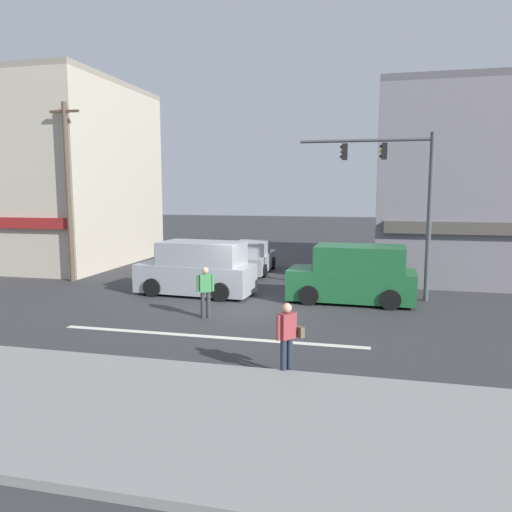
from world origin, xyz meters
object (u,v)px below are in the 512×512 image
object	(u,v)px
utility_pole_near_left	(68,190)
traffic_light_mast	(403,189)
van_parked_curbside	(198,269)
van_approaching_near	(354,275)
pedestrian_mid_crossing	(205,289)
pedestrian_foreground_with_bag	(288,334)
street_tree	(433,197)
sedan_crossing_leftbound	(252,259)

from	to	relation	value
utility_pole_near_left	traffic_light_mast	distance (m)	14.31
van_parked_curbside	van_approaching_near	distance (m)	6.09
utility_pole_near_left	pedestrian_mid_crossing	distance (m)	9.89
van_parked_curbside	pedestrian_mid_crossing	xyz separation A→B (m)	(1.51, -3.39, -0.06)
utility_pole_near_left	van_parked_curbside	size ratio (longest dim) A/B	1.68
traffic_light_mast	van_parked_curbside	size ratio (longest dim) A/B	1.31
traffic_light_mast	van_parked_curbside	distance (m)	8.41
van_approaching_near	pedestrian_foreground_with_bag	bearing A→B (deg)	-98.12
traffic_light_mast	pedestrian_foreground_with_bag	bearing A→B (deg)	-107.73
street_tree	utility_pole_near_left	distance (m)	16.55
pedestrian_foreground_with_bag	street_tree	bearing A→B (deg)	72.25
traffic_light_mast	van_approaching_near	size ratio (longest dim) A/B	1.33
sedan_crossing_leftbound	pedestrian_foreground_with_bag	xyz separation A→B (m)	(4.13, -13.40, 0.24)
traffic_light_mast	pedestrian_mid_crossing	bearing A→B (deg)	-145.60
utility_pole_near_left	pedestrian_foreground_with_bag	bearing A→B (deg)	-38.56
van_approaching_near	pedestrian_foreground_with_bag	world-z (taller)	van_approaching_near
sedan_crossing_leftbound	pedestrian_foreground_with_bag	distance (m)	14.02
sedan_crossing_leftbound	van_approaching_near	bearing A→B (deg)	-46.66
pedestrian_foreground_with_bag	utility_pole_near_left	bearing A→B (deg)	141.44
street_tree	van_approaching_near	xyz separation A→B (m)	(-3.27, -5.89, -2.82)
sedan_crossing_leftbound	utility_pole_near_left	bearing A→B (deg)	-150.33
utility_pole_near_left	van_parked_curbside	bearing A→B (deg)	-11.98
street_tree	pedestrian_mid_crossing	xyz separation A→B (m)	(-7.86, -9.32, -2.87)
street_tree	pedestrian_foreground_with_bag	bearing A→B (deg)	-107.75
sedan_crossing_leftbound	pedestrian_foreground_with_bag	bearing A→B (deg)	-72.87
utility_pole_near_left	sedan_crossing_leftbound	distance (m)	9.16
utility_pole_near_left	sedan_crossing_leftbound	xyz separation A→B (m)	(7.39, 4.21, -3.40)
traffic_light_mast	pedestrian_foreground_with_bag	distance (m)	9.66
street_tree	utility_pole_near_left	bearing A→B (deg)	-164.09
sedan_crossing_leftbound	pedestrian_mid_crossing	distance (m)	9.02
van_approaching_near	traffic_light_mast	bearing A→B (deg)	26.90
street_tree	pedestrian_foreground_with_bag	distance (m)	14.69
street_tree	traffic_light_mast	xyz separation A→B (m)	(-1.62, -5.05, 0.35)
sedan_crossing_leftbound	van_parked_curbside	bearing A→B (deg)	-98.52
van_parked_curbside	pedestrian_mid_crossing	world-z (taller)	van_parked_curbside
street_tree	utility_pole_near_left	size ratio (longest dim) A/B	0.68
van_parked_curbside	van_approaching_near	xyz separation A→B (m)	(6.09, 0.04, 0.00)
van_parked_curbside	van_approaching_near	size ratio (longest dim) A/B	1.02
traffic_light_mast	van_parked_curbside	world-z (taller)	traffic_light_mast
pedestrian_mid_crossing	sedan_crossing_leftbound	bearing A→B (deg)	94.24
sedan_crossing_leftbound	pedestrian_mid_crossing	bearing A→B (deg)	-85.76
van_parked_curbside	pedestrian_foreground_with_bag	size ratio (longest dim) A/B	2.83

